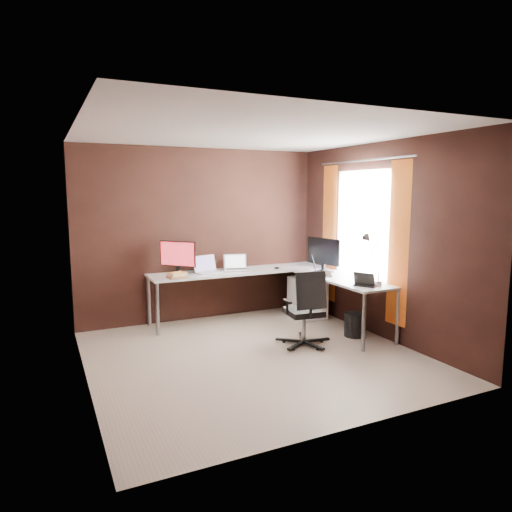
{
  "coord_description": "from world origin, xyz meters",
  "views": [
    {
      "loc": [
        -2.13,
        -4.56,
        1.88
      ],
      "look_at": [
        0.48,
        0.95,
        1.01
      ],
      "focal_mm": 32.0,
      "sensor_mm": 36.0,
      "label": 1
    }
  ],
  "objects_px": {
    "desk_lamp": "(372,253)",
    "drawer_pedestal": "(307,297)",
    "office_chair": "(305,324)",
    "monitor_right": "(324,253)",
    "laptop_black_big": "(319,271)",
    "laptop_black_small": "(365,283)",
    "wastebasket": "(354,325)",
    "laptop_white": "(207,269)",
    "laptop_silver": "(236,267)",
    "book_stack": "(177,275)",
    "monitor_left": "(178,256)"
  },
  "relations": [
    {
      "from": "drawer_pedestal",
      "to": "office_chair",
      "type": "height_order",
      "value": "office_chair"
    },
    {
      "from": "drawer_pedestal",
      "to": "monitor_left",
      "type": "xyz_separation_m",
      "value": [
        -1.88,
        0.35,
        0.7
      ]
    },
    {
      "from": "desk_lamp",
      "to": "wastebasket",
      "type": "xyz_separation_m",
      "value": [
        0.01,
        0.29,
        -0.98
      ]
    },
    {
      "from": "monitor_right",
      "to": "laptop_black_big",
      "type": "relative_size",
      "value": 1.24
    },
    {
      "from": "monitor_right",
      "to": "laptop_black_small",
      "type": "bearing_deg",
      "value": 162.06
    },
    {
      "from": "laptop_white",
      "to": "drawer_pedestal",
      "type": "bearing_deg",
      "value": -28.69
    },
    {
      "from": "desk_lamp",
      "to": "drawer_pedestal",
      "type": "bearing_deg",
      "value": 71.17
    },
    {
      "from": "office_chair",
      "to": "laptop_white",
      "type": "bearing_deg",
      "value": 123.44
    },
    {
      "from": "office_chair",
      "to": "monitor_right",
      "type": "bearing_deg",
      "value": 51.79
    },
    {
      "from": "office_chair",
      "to": "wastebasket",
      "type": "xyz_separation_m",
      "value": [
        0.78,
        0.03,
        -0.12
      ]
    },
    {
      "from": "drawer_pedestal",
      "to": "laptop_black_small",
      "type": "height_order",
      "value": "laptop_black_small"
    },
    {
      "from": "laptop_silver",
      "to": "wastebasket",
      "type": "distance_m",
      "value": 1.9
    },
    {
      "from": "drawer_pedestal",
      "to": "monitor_left",
      "type": "bearing_deg",
      "value": 169.44
    },
    {
      "from": "monitor_right",
      "to": "office_chair",
      "type": "distance_m",
      "value": 1.32
    },
    {
      "from": "laptop_silver",
      "to": "office_chair",
      "type": "height_order",
      "value": "laptop_silver"
    },
    {
      "from": "monitor_right",
      "to": "laptop_black_small",
      "type": "distance_m",
      "value": 1.07
    },
    {
      "from": "laptop_black_big",
      "to": "office_chair",
      "type": "xyz_separation_m",
      "value": [
        -0.61,
        -0.63,
        -0.51
      ]
    },
    {
      "from": "book_stack",
      "to": "desk_lamp",
      "type": "bearing_deg",
      "value": -36.6
    },
    {
      "from": "desk_lamp",
      "to": "office_chair",
      "type": "distance_m",
      "value": 1.18
    },
    {
      "from": "drawer_pedestal",
      "to": "desk_lamp",
      "type": "height_order",
      "value": "desk_lamp"
    },
    {
      "from": "laptop_black_big",
      "to": "wastebasket",
      "type": "relative_size",
      "value": 1.56
    },
    {
      "from": "laptop_silver",
      "to": "monitor_left",
      "type": "bearing_deg",
      "value": -163.25
    },
    {
      "from": "monitor_right",
      "to": "desk_lamp",
      "type": "bearing_deg",
      "value": 166.48
    },
    {
      "from": "office_chair",
      "to": "laptop_silver",
      "type": "bearing_deg",
      "value": 107.88
    },
    {
      "from": "laptop_white",
      "to": "laptop_silver",
      "type": "bearing_deg",
      "value": -12.93
    },
    {
      "from": "monitor_left",
      "to": "laptop_white",
      "type": "relative_size",
      "value": 1.16
    },
    {
      "from": "laptop_silver",
      "to": "wastebasket",
      "type": "height_order",
      "value": "laptop_silver"
    },
    {
      "from": "wastebasket",
      "to": "desk_lamp",
      "type": "bearing_deg",
      "value": -91.04
    },
    {
      "from": "laptop_white",
      "to": "office_chair",
      "type": "bearing_deg",
      "value": -77.16
    },
    {
      "from": "drawer_pedestal",
      "to": "desk_lamp",
      "type": "bearing_deg",
      "value": -87.25
    },
    {
      "from": "book_stack",
      "to": "wastebasket",
      "type": "bearing_deg",
      "value": -30.81
    },
    {
      "from": "monitor_right",
      "to": "laptop_white",
      "type": "xyz_separation_m",
      "value": [
        -1.51,
        0.69,
        -0.23
      ]
    },
    {
      "from": "desk_lamp",
      "to": "laptop_silver",
      "type": "bearing_deg",
      "value": 99.9
    },
    {
      "from": "laptop_white",
      "to": "desk_lamp",
      "type": "relative_size",
      "value": 0.64
    },
    {
      "from": "desk_lamp",
      "to": "wastebasket",
      "type": "height_order",
      "value": "desk_lamp"
    },
    {
      "from": "drawer_pedestal",
      "to": "wastebasket",
      "type": "distance_m",
      "value": 1.07
    },
    {
      "from": "laptop_silver",
      "to": "laptop_black_big",
      "type": "height_order",
      "value": "laptop_black_big"
    },
    {
      "from": "drawer_pedestal",
      "to": "book_stack",
      "type": "distance_m",
      "value": 2.01
    },
    {
      "from": "book_stack",
      "to": "wastebasket",
      "type": "relative_size",
      "value": 0.87
    },
    {
      "from": "laptop_white",
      "to": "office_chair",
      "type": "distance_m",
      "value": 1.72
    },
    {
      "from": "book_stack",
      "to": "wastebasket",
      "type": "height_order",
      "value": "book_stack"
    },
    {
      "from": "drawer_pedestal",
      "to": "desk_lamp",
      "type": "relative_size",
      "value": 0.93
    },
    {
      "from": "laptop_black_small",
      "to": "desk_lamp",
      "type": "bearing_deg",
      "value": -117.88
    },
    {
      "from": "book_stack",
      "to": "desk_lamp",
      "type": "relative_size",
      "value": 0.41
    },
    {
      "from": "monitor_left",
      "to": "drawer_pedestal",
      "type": "bearing_deg",
      "value": 35.96
    },
    {
      "from": "laptop_black_big",
      "to": "office_chair",
      "type": "relative_size",
      "value": 0.51
    },
    {
      "from": "monitor_left",
      "to": "desk_lamp",
      "type": "height_order",
      "value": "desk_lamp"
    },
    {
      "from": "laptop_silver",
      "to": "laptop_black_big",
      "type": "xyz_separation_m",
      "value": [
        0.9,
        -0.84,
        0.01
      ]
    },
    {
      "from": "monitor_right",
      "to": "laptop_silver",
      "type": "relative_size",
      "value": 1.5
    },
    {
      "from": "book_stack",
      "to": "laptop_black_small",
      "type": "bearing_deg",
      "value": -37.74
    }
  ]
}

